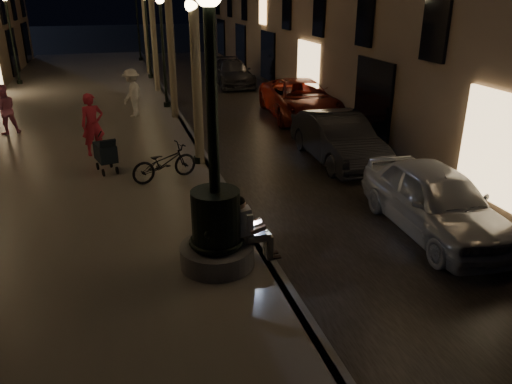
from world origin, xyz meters
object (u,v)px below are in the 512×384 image
object	(u,v)px
lamp_curb_d	(137,16)
car_rear	(232,73)
lamp_curb_b	(162,35)
pedestrian_pink	(4,109)
car_second	(338,139)
lamp_curb_c	(147,23)
lamp_curb_a	(194,59)
pedestrian_white	(132,93)
seated_man_laptop	(248,227)
car_third	(300,99)
lamp_left_c	(10,26)
pedestrian_red	(93,125)
stroller	(106,153)
car_front	(436,200)
fountain_lamppost	(216,216)
bicycle	(164,163)

from	to	relation	value
lamp_curb_d	car_rear	size ratio (longest dim) A/B	1.02
lamp_curb_b	pedestrian_pink	xyz separation A→B (m)	(-6.03, -2.85, -2.15)
car_second	lamp_curb_c	bearing A→B (deg)	105.85
lamp_curb_a	car_rear	bearing A→B (deg)	72.31
lamp_curb_a	pedestrian_white	world-z (taller)	lamp_curb_a
seated_man_laptop	car_third	size ratio (longest dim) A/B	0.24
car_rear	pedestrian_pink	bearing A→B (deg)	-139.47
car_second	lamp_curb_b	bearing A→B (deg)	118.07
lamp_left_c	car_rear	distance (m)	11.95
lamp_curb_c	lamp_curb_d	distance (m)	8.00
pedestrian_red	lamp_curb_b	bearing A→B (deg)	48.86
lamp_left_c	car_second	xyz separation A→B (m)	(11.41, -16.51, -2.48)
car_third	lamp_left_c	bearing A→B (deg)	144.24
car_third	lamp_curb_b	bearing A→B (deg)	157.81
lamp_curb_b	pedestrian_pink	bearing A→B (deg)	-154.68
stroller	car_front	size ratio (longest dim) A/B	0.26
fountain_lamppost	lamp_curb_a	distance (m)	6.37
car_second	bicycle	size ratio (longest dim) A/B	2.46
car_second	car_rear	bearing A→B (deg)	91.26
lamp_curb_b	car_second	xyz separation A→B (m)	(4.31, -8.51, -2.48)
lamp_curb_c	bicycle	bearing A→B (deg)	-93.76
seated_man_laptop	bicycle	bearing A→B (deg)	102.07
stroller	lamp_left_c	bearing A→B (deg)	91.21
lamp_curb_a	lamp_curb_c	distance (m)	16.00
lamp_curb_d	bicycle	bearing A→B (deg)	-92.56
lamp_curb_d	seated_man_laptop	bearing A→B (deg)	-90.17
seated_man_laptop	pedestrian_pink	world-z (taller)	pedestrian_pink
lamp_curb_a	pedestrian_white	distance (m)	7.12
lamp_curb_a	car_third	bearing A→B (deg)	45.16
car_front	pedestrian_pink	world-z (taller)	pedestrian_pink
lamp_curb_b	car_third	world-z (taller)	lamp_curb_b
car_second	fountain_lamppost	bearing A→B (deg)	-131.13
lamp_curb_b	car_front	xyz separation A→B (m)	(4.30, -13.59, -2.48)
car_rear	bicycle	xyz separation A→B (m)	(-5.43, -14.63, 0.00)
lamp_curb_b	bicycle	bearing A→B (deg)	-97.02
lamp_curb_b	pedestrian_white	xyz separation A→B (m)	(-1.50, -1.35, -2.08)
lamp_curb_d	car_front	bearing A→B (deg)	-81.73
car_third	car_rear	size ratio (longest dim) A/B	1.18
pedestrian_white	pedestrian_red	bearing A→B (deg)	13.05
lamp_curb_d	bicycle	size ratio (longest dim) A/B	2.59
lamp_curb_b	pedestrian_pink	size ratio (longest dim) A/B	2.73
car_second	pedestrian_pink	size ratio (longest dim) A/B	2.59
stroller	car_second	bearing A→B (deg)	-17.80
stroller	car_front	xyz separation A→B (m)	(6.94, -5.51, -0.03)
seated_man_laptop	lamp_curb_d	world-z (taller)	lamp_curb_d
car_third	lamp_curb_d	bearing A→B (deg)	110.86
car_third	pedestrian_white	distance (m)	6.90
seated_man_laptop	stroller	distance (m)	6.44
car_second	lamp_left_c	bearing A→B (deg)	125.87
lamp_curb_c	car_rear	xyz separation A→B (m)	(4.30, -2.51, -2.55)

